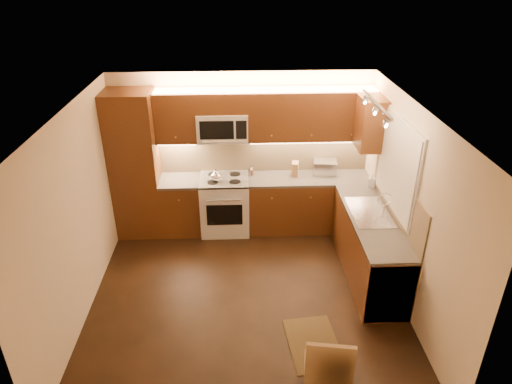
{
  "coord_description": "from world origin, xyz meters",
  "views": [
    {
      "loc": [
        -0.08,
        -4.75,
        3.99
      ],
      "look_at": [
        0.15,
        0.55,
        1.25
      ],
      "focal_mm": 32.03,
      "sensor_mm": 36.0,
      "label": 1
    }
  ],
  "objects_px": {
    "kettle": "(216,175)",
    "dining_chair": "(327,368)",
    "toaster_oven": "(325,167)",
    "knife_block": "(295,169)",
    "microwave": "(223,126)",
    "stove": "(225,204)",
    "soap_bottle": "(372,180)",
    "sink": "(371,208)"
  },
  "relations": [
    {
      "from": "sink",
      "to": "kettle",
      "type": "relative_size",
      "value": 4.27
    },
    {
      "from": "stove",
      "to": "knife_block",
      "type": "height_order",
      "value": "knife_block"
    },
    {
      "from": "knife_block",
      "to": "microwave",
      "type": "bearing_deg",
      "value": -170.65
    },
    {
      "from": "microwave",
      "to": "dining_chair",
      "type": "bearing_deg",
      "value": -73.49
    },
    {
      "from": "sink",
      "to": "soap_bottle",
      "type": "relative_size",
      "value": 4.09
    },
    {
      "from": "kettle",
      "to": "toaster_oven",
      "type": "xyz_separation_m",
      "value": [
        1.73,
        0.25,
        -0.01
      ]
    },
    {
      "from": "knife_block",
      "to": "dining_chair",
      "type": "height_order",
      "value": "knife_block"
    },
    {
      "from": "soap_bottle",
      "to": "knife_block",
      "type": "bearing_deg",
      "value": 173.14
    },
    {
      "from": "toaster_oven",
      "to": "knife_block",
      "type": "distance_m",
      "value": 0.49
    },
    {
      "from": "toaster_oven",
      "to": "knife_block",
      "type": "relative_size",
      "value": 1.61
    },
    {
      "from": "stove",
      "to": "kettle",
      "type": "bearing_deg",
      "value": -141.53
    },
    {
      "from": "sink",
      "to": "kettle",
      "type": "bearing_deg",
      "value": 154.13
    },
    {
      "from": "kettle",
      "to": "toaster_oven",
      "type": "relative_size",
      "value": 0.55
    },
    {
      "from": "kettle",
      "to": "soap_bottle",
      "type": "distance_m",
      "value": 2.36
    },
    {
      "from": "soap_bottle",
      "to": "toaster_oven",
      "type": "bearing_deg",
      "value": 156.45
    },
    {
      "from": "soap_bottle",
      "to": "sink",
      "type": "bearing_deg",
      "value": -91.49
    },
    {
      "from": "microwave",
      "to": "knife_block",
      "type": "bearing_deg",
      "value": -1.66
    },
    {
      "from": "knife_block",
      "to": "sink",
      "type": "bearing_deg",
      "value": -43.32
    },
    {
      "from": "microwave",
      "to": "knife_block",
      "type": "height_order",
      "value": "microwave"
    },
    {
      "from": "knife_block",
      "to": "soap_bottle",
      "type": "bearing_deg",
      "value": -10.51
    },
    {
      "from": "microwave",
      "to": "dining_chair",
      "type": "xyz_separation_m",
      "value": [
        1.04,
        -3.49,
        -1.23
      ]
    },
    {
      "from": "toaster_oven",
      "to": "knife_block",
      "type": "bearing_deg",
      "value": -167.01
    },
    {
      "from": "kettle",
      "to": "sink",
      "type": "bearing_deg",
      "value": -38.06
    },
    {
      "from": "stove",
      "to": "toaster_oven",
      "type": "xyz_separation_m",
      "value": [
        1.61,
        0.16,
        0.55
      ]
    },
    {
      "from": "knife_block",
      "to": "dining_chair",
      "type": "relative_size",
      "value": 0.23
    },
    {
      "from": "sink",
      "to": "knife_block",
      "type": "bearing_deg",
      "value": 125.67
    },
    {
      "from": "kettle",
      "to": "dining_chair",
      "type": "distance_m",
      "value": 3.5
    },
    {
      "from": "kettle",
      "to": "knife_block",
      "type": "distance_m",
      "value": 1.26
    },
    {
      "from": "stove",
      "to": "sink",
      "type": "bearing_deg",
      "value": -29.36
    },
    {
      "from": "microwave",
      "to": "soap_bottle",
      "type": "relative_size",
      "value": 3.61
    },
    {
      "from": "kettle",
      "to": "knife_block",
      "type": "height_order",
      "value": "knife_block"
    },
    {
      "from": "toaster_oven",
      "to": "dining_chair",
      "type": "bearing_deg",
      "value": -92.46
    },
    {
      "from": "dining_chair",
      "to": "sink",
      "type": "bearing_deg",
      "value": 75.82
    },
    {
      "from": "dining_chair",
      "to": "stove",
      "type": "bearing_deg",
      "value": 116.32
    },
    {
      "from": "sink",
      "to": "soap_bottle",
      "type": "xyz_separation_m",
      "value": [
        0.23,
        0.79,
        0.03
      ]
    },
    {
      "from": "stove",
      "to": "microwave",
      "type": "height_order",
      "value": "microwave"
    },
    {
      "from": "microwave",
      "to": "toaster_oven",
      "type": "relative_size",
      "value": 2.1
    },
    {
      "from": "microwave",
      "to": "stove",
      "type": "bearing_deg",
      "value": -90.0
    },
    {
      "from": "kettle",
      "to": "toaster_oven",
      "type": "height_order",
      "value": "kettle"
    },
    {
      "from": "knife_block",
      "to": "stove",
      "type": "bearing_deg",
      "value": -163.75
    },
    {
      "from": "toaster_oven",
      "to": "soap_bottle",
      "type": "relative_size",
      "value": 1.72
    },
    {
      "from": "sink",
      "to": "kettle",
      "type": "distance_m",
      "value": 2.36
    }
  ]
}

